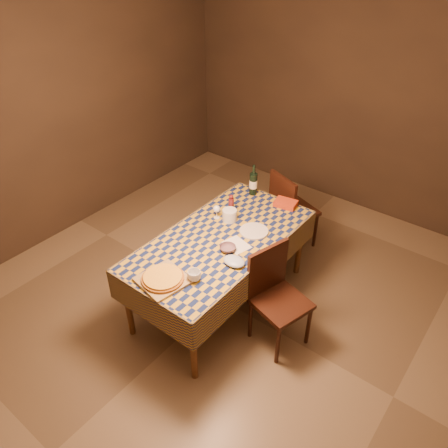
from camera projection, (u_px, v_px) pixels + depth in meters
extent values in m
plane|color=brown|center=(221.00, 300.00, 4.37)|extent=(5.00, 5.00, 0.00)
cube|color=#34271D|center=(351.00, 100.00, 5.19)|extent=(4.50, 0.10, 2.70)
cube|color=#34271D|center=(57.00, 118.00, 4.72)|extent=(0.10, 5.00, 2.70)
cylinder|color=brown|center=(128.00, 303.00, 3.81)|extent=(0.06, 0.06, 0.75)
cylinder|color=brown|center=(193.00, 347.00, 3.42)|extent=(0.06, 0.06, 0.75)
cylinder|color=brown|center=(240.00, 218.00, 4.87)|extent=(0.06, 0.06, 0.75)
cylinder|color=brown|center=(300.00, 244.00, 4.49)|extent=(0.06, 0.06, 0.75)
cube|color=brown|center=(221.00, 241.00, 3.94)|extent=(0.90, 1.80, 0.03)
cube|color=brown|center=(221.00, 239.00, 3.93)|extent=(0.92, 1.82, 0.02)
cube|color=brown|center=(148.00, 309.00, 3.42)|extent=(0.94, 0.01, 0.30)
cube|color=brown|center=(274.00, 208.00, 4.60)|extent=(0.94, 0.01, 0.30)
cube|color=brown|center=(183.00, 233.00, 4.24)|extent=(0.01, 1.84, 0.30)
cube|color=brown|center=(263.00, 272.00, 3.77)|extent=(0.01, 1.84, 0.30)
cube|color=#997B48|center=(163.00, 280.00, 3.45)|extent=(0.41, 0.41, 0.02)
cylinder|color=brown|center=(163.00, 278.00, 3.44)|extent=(0.40, 0.40, 0.02)
cylinder|color=gold|center=(163.00, 277.00, 3.43)|extent=(0.36, 0.36, 0.01)
cylinder|color=#4F1215|center=(231.00, 206.00, 4.19)|extent=(0.06, 0.06, 0.18)
sphere|color=#4F1215|center=(231.00, 197.00, 4.12)|extent=(0.04, 0.04, 0.04)
imported|color=#654955|center=(228.00, 248.00, 3.77)|extent=(0.19, 0.19, 0.04)
cylinder|color=white|center=(217.00, 218.00, 4.19)|extent=(0.06, 0.06, 0.00)
cylinder|color=white|center=(217.00, 215.00, 4.17)|extent=(0.01, 0.01, 0.06)
sphere|color=white|center=(217.00, 209.00, 4.13)|extent=(0.07, 0.07, 0.07)
ellipsoid|color=#410709|center=(217.00, 209.00, 4.13)|extent=(0.04, 0.04, 0.03)
cylinder|color=black|center=(253.00, 184.00, 4.48)|extent=(0.11, 0.11, 0.23)
cylinder|color=black|center=(254.00, 170.00, 4.39)|extent=(0.04, 0.04, 0.10)
cylinder|color=beige|center=(253.00, 184.00, 4.48)|extent=(0.11, 0.11, 0.09)
cylinder|color=silver|center=(230.00, 215.00, 4.12)|extent=(0.16, 0.16, 0.11)
cube|color=#B23417|center=(286.00, 203.00, 4.35)|extent=(0.24, 0.19, 0.05)
cylinder|color=silver|center=(254.00, 231.00, 4.00)|extent=(0.33, 0.33, 0.02)
imported|color=white|center=(194.00, 276.00, 3.45)|extent=(0.15, 0.15, 0.09)
cube|color=silver|center=(237.00, 245.00, 3.84)|extent=(0.26, 0.23, 0.00)
ellipsoid|color=#A1B3CE|center=(234.00, 261.00, 3.62)|extent=(0.20, 0.15, 0.06)
cube|color=black|center=(295.00, 211.00, 4.87)|extent=(0.54, 0.54, 0.04)
cube|color=black|center=(282.00, 196.00, 4.64)|extent=(0.41, 0.18, 0.46)
cylinder|color=black|center=(315.00, 231.00, 4.96)|extent=(0.04, 0.04, 0.43)
cylinder|color=black|center=(295.00, 216.00, 5.21)|extent=(0.04, 0.04, 0.43)
cylinder|color=black|center=(290.00, 241.00, 4.80)|extent=(0.04, 0.04, 0.43)
cylinder|color=black|center=(271.00, 225.00, 5.05)|extent=(0.04, 0.04, 0.43)
cube|color=black|center=(281.00, 303.00, 3.70)|extent=(0.52, 0.52, 0.04)
cube|color=black|center=(267.00, 269.00, 3.69)|extent=(0.15, 0.41, 0.46)
cylinder|color=black|center=(278.00, 345.00, 3.63)|extent=(0.04, 0.04, 0.43)
cylinder|color=black|center=(308.00, 326.00, 3.81)|extent=(0.04, 0.04, 0.43)
cylinder|color=black|center=(250.00, 319.00, 3.87)|extent=(0.04, 0.04, 0.43)
cylinder|color=black|center=(280.00, 302.00, 4.04)|extent=(0.04, 0.04, 0.43)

